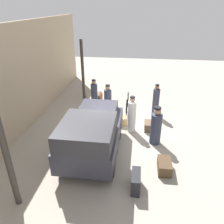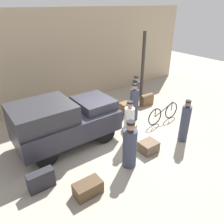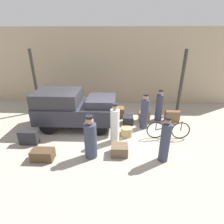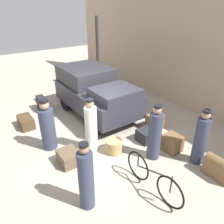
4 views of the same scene
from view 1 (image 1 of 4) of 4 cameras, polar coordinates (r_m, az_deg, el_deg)
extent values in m
plane|color=#A89E8E|center=(9.60, 1.04, -5.69)|extent=(30.00, 30.00, 0.00)
cube|color=tan|center=(9.90, -23.21, 7.53)|extent=(16.00, 0.15, 4.50)
cylinder|color=#38332D|center=(6.18, -25.94, -9.80)|extent=(0.17, 0.17, 3.43)
cylinder|color=#38332D|center=(12.73, -7.66, 10.71)|extent=(0.17, 0.17, 3.43)
cylinder|color=black|center=(9.38, -8.63, -4.22)|extent=(0.73, 0.12, 0.73)
cylinder|color=black|center=(9.09, 1.89, -4.97)|extent=(0.73, 0.12, 0.73)
cylinder|color=black|center=(7.64, -13.10, -12.64)|extent=(0.73, 0.12, 0.73)
cylinder|color=black|center=(7.29, 0.11, -14.06)|extent=(0.73, 0.12, 0.73)
cube|color=#2D2D38|center=(8.07, -4.98, -6.27)|extent=(3.61, 1.88, 0.74)
cube|color=#2D2D33|center=(7.04, -6.55, -5.14)|extent=(1.98, 1.73, 0.61)
cube|color=#2D2D38|center=(8.81, -3.55, 0.76)|extent=(1.26, 1.46, 0.33)
torus|color=black|center=(12.13, 4.18, 3.42)|extent=(0.76, 0.04, 0.76)
torus|color=black|center=(11.19, 3.85, 1.39)|extent=(0.76, 0.04, 0.76)
cylinder|color=#232328|center=(11.58, 4.05, 3.29)|extent=(1.04, 0.04, 0.41)
cylinder|color=#232328|center=(11.11, 3.88, 2.31)|extent=(0.04, 0.04, 0.39)
cylinder|color=#232328|center=(12.05, 4.21, 4.36)|extent=(0.04, 0.04, 0.43)
cylinder|color=tan|center=(10.21, 2.62, -2.32)|extent=(0.49, 0.49, 0.40)
cylinder|color=#33384C|center=(11.08, 11.35, 2.48)|extent=(0.33, 0.33, 1.41)
sphere|color=#936B51|center=(10.79, 11.72, 6.39)|extent=(0.20, 0.20, 0.20)
cylinder|color=black|center=(10.75, 11.77, 6.91)|extent=(0.19, 0.19, 0.06)
cylinder|color=#33384C|center=(8.85, 11.37, -4.37)|extent=(0.43, 0.43, 1.29)
sphere|color=tan|center=(8.49, 11.83, 0.16)|extent=(0.27, 0.27, 0.27)
cylinder|color=black|center=(8.43, 11.91, 1.01)|extent=(0.26, 0.26, 0.07)
cylinder|color=#33384C|center=(11.73, -4.63, 4.14)|extent=(0.34, 0.34, 1.35)
sphere|color=tan|center=(11.46, -4.78, 7.78)|extent=(0.21, 0.21, 0.21)
cylinder|color=black|center=(11.42, -4.80, 8.30)|extent=(0.20, 0.20, 0.06)
cylinder|color=#33384C|center=(10.81, -1.10, 2.34)|extent=(0.36, 0.36, 1.39)
sphere|color=tan|center=(10.51, -1.13, 6.37)|extent=(0.22, 0.22, 0.22)
cylinder|color=black|center=(10.47, -1.14, 6.96)|extent=(0.21, 0.21, 0.06)
cylinder|color=white|center=(9.51, 5.16, -1.25)|extent=(0.35, 0.35, 1.40)
sphere|color=tan|center=(9.17, 5.37, 3.25)|extent=(0.22, 0.22, 0.22)
cylinder|color=black|center=(9.12, 5.40, 3.90)|extent=(0.21, 0.21, 0.06)
cube|color=#4C3823|center=(7.78, 13.53, -13.54)|extent=(0.76, 0.44, 0.39)
cube|color=brown|center=(9.94, 9.95, -3.64)|extent=(0.61, 0.52, 0.38)
cube|color=#232328|center=(6.95, 6.23, -17.57)|extent=(0.73, 0.27, 0.57)
cube|color=brown|center=(11.20, -4.40, 0.66)|extent=(0.52, 0.47, 0.51)
cube|color=brown|center=(10.26, -8.49, -2.06)|extent=(0.42, 0.54, 0.52)
cube|color=#232328|center=(10.46, -3.82, -1.64)|extent=(0.50, 0.52, 0.39)
cube|color=brown|center=(12.49, -3.44, 3.31)|extent=(0.70, 0.31, 0.43)
cylinder|color=brown|center=(12.41, -3.47, 4.22)|extent=(0.70, 0.31, 0.31)
camera|label=2|loc=(6.28, 59.74, 10.07)|focal=35.00mm
camera|label=3|loc=(10.46, 43.06, 13.42)|focal=28.00mm
camera|label=4|loc=(13.46, 18.81, 20.51)|focal=35.00mm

